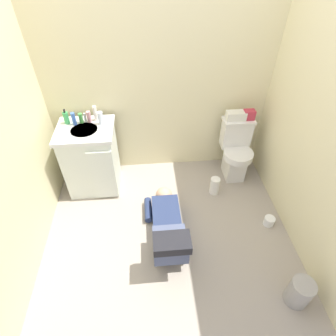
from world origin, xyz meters
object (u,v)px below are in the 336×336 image
at_px(vanity_cabinet, 92,158).
at_px(person_plumber, 167,228).
at_px(bottle_pink, 89,117).
at_px(bottle_white, 95,113).
at_px(soap_dispenser, 66,118).
at_px(faucet, 85,117).
at_px(bottle_clear, 101,118).
at_px(toilet, 236,150).
at_px(bottle_green, 81,118).
at_px(toiletry_bag, 249,115).
at_px(bottle_blue, 74,119).
at_px(trash_can, 300,292).
at_px(tissue_box, 236,116).
at_px(paper_towel_roll, 215,186).
at_px(toilet_paper_roll, 269,221).

height_order(vanity_cabinet, person_plumber, vanity_cabinet).
bearing_deg(bottle_pink, bottle_white, 21.97).
height_order(vanity_cabinet, soap_dispenser, soap_dispenser).
xyz_separation_m(faucet, soap_dispenser, (-0.19, -0.02, 0.02)).
bearing_deg(bottle_clear, toilet, -0.85).
bearing_deg(bottle_green, person_plumber, -49.47).
bearing_deg(toiletry_bag, bottle_white, 179.47).
distance_m(vanity_cabinet, person_plumber, 1.19).
xyz_separation_m(faucet, bottle_blue, (-0.11, -0.05, 0.02)).
bearing_deg(bottle_clear, trash_can, -44.70).
relative_size(toilet, faucet, 7.50).
xyz_separation_m(bottle_blue, bottle_green, (0.07, 0.03, -0.01)).
height_order(bottle_white, bottle_clear, bottle_white).
distance_m(toilet, bottle_green, 1.82).
bearing_deg(toilet, toiletry_bag, 40.77).
distance_m(toiletry_bag, bottle_green, 1.86).
xyz_separation_m(faucet, toiletry_bag, (1.82, 0.00, -0.06)).
xyz_separation_m(soap_dispenser, trash_can, (2.03, -1.69, -0.75)).
relative_size(toiletry_bag, bottle_clear, 0.87).
bearing_deg(bottle_white, faucet, -170.57).
relative_size(bottle_pink, bottle_white, 0.73).
relative_size(faucet, bottle_clear, 0.70).
relative_size(faucet, tissue_box, 0.45).
height_order(toiletry_bag, paper_towel_roll, toiletry_bag).
bearing_deg(bottle_green, soap_dispenser, -179.72).
distance_m(bottle_green, bottle_clear, 0.22).
xyz_separation_m(bottle_clear, trash_can, (1.66, -1.64, -0.75)).
bearing_deg(bottle_pink, faucet, 168.78).
xyz_separation_m(bottle_white, paper_towel_roll, (1.30, -0.43, -0.79)).
xyz_separation_m(person_plumber, toiletry_bag, (1.02, 1.00, 0.63)).
xyz_separation_m(trash_can, toilet_paper_roll, (0.06, 0.79, -0.09)).
height_order(tissue_box, bottle_blue, bottle_blue).
distance_m(person_plumber, soap_dispenser, 1.56).
height_order(faucet, toilet_paper_roll, faucet).
bearing_deg(bottle_green, toilet_paper_roll, -24.96).
bearing_deg(toiletry_bag, bottle_pink, -179.62).
bearing_deg(faucet, person_plumber, -51.41).
height_order(faucet, toiletry_bag, faucet).
bearing_deg(faucet, bottle_clear, -20.33).
xyz_separation_m(bottle_green, bottle_clear, (0.22, -0.05, 0.02)).
relative_size(tissue_box, toilet_paper_roll, 2.00).
xyz_separation_m(bottle_green, trash_can, (1.88, -1.69, -0.74)).
xyz_separation_m(soap_dispenser, bottle_white, (0.30, 0.04, 0.02)).
xyz_separation_m(trash_can, paper_towel_roll, (-0.43, 1.30, -0.03)).
distance_m(toilet, bottle_blue, 1.89).
height_order(faucet, tissue_box, faucet).
relative_size(soap_dispenser, bottle_white, 0.99).
xyz_separation_m(tissue_box, bottle_pink, (-1.62, -0.01, 0.08)).
height_order(trash_can, paper_towel_roll, trash_can).
bearing_deg(paper_towel_roll, bottle_pink, 163.75).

